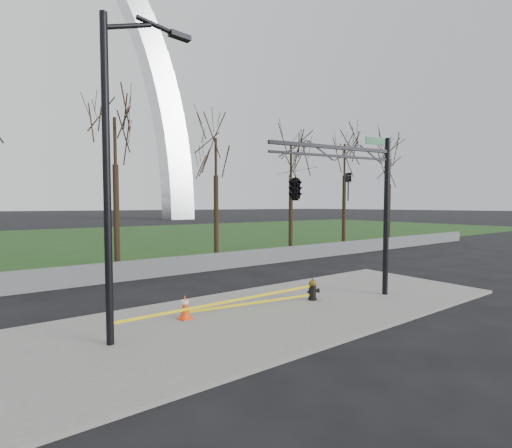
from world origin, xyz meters
TOP-DOWN VIEW (x-y plane):
  - ground at (0.00, 0.00)m, footprint 500.00×500.00m
  - sidewalk at (0.00, 0.00)m, footprint 18.00×6.00m
  - grass_strip at (0.00, 30.00)m, footprint 120.00×40.00m
  - guardrail at (0.00, 8.00)m, footprint 60.00×0.30m
  - gateway_arch at (0.00, 75.00)m, footprint 66.00×6.00m
  - tree_row at (1.81, 12.00)m, footprint 49.63×4.00m
  - fire_hydrant at (2.24, 0.21)m, footprint 0.48×0.34m
  - traffic_cone at (-2.39, 0.92)m, footprint 0.44×0.44m
  - street_light at (-4.49, 0.17)m, footprint 2.39×0.41m
  - traffic_signal_mast at (1.90, -0.19)m, footprint 5.02×2.54m
  - caution_tape at (-0.77, 0.34)m, footprint 6.95×0.78m

SIDE VIEW (x-z plane):
  - ground at x=0.00m, z-range 0.00..0.00m
  - grass_strip at x=0.00m, z-range 0.00..0.06m
  - sidewalk at x=0.00m, z-range 0.00..0.10m
  - guardrail at x=0.00m, z-range 0.00..0.90m
  - fire_hydrant at x=2.24m, z-range 0.07..0.85m
  - traffic_cone at x=-2.39m, z-range 0.10..0.82m
  - caution_tape at x=-0.77m, z-range 0.28..0.68m
  - traffic_signal_mast at x=1.90m, z-range 1.15..7.15m
  - street_light at x=-4.49m, z-range 0.59..8.80m
  - tree_row at x=1.81m, z-range 0.00..9.64m
  - gateway_arch at x=0.00m, z-range 0.00..65.00m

